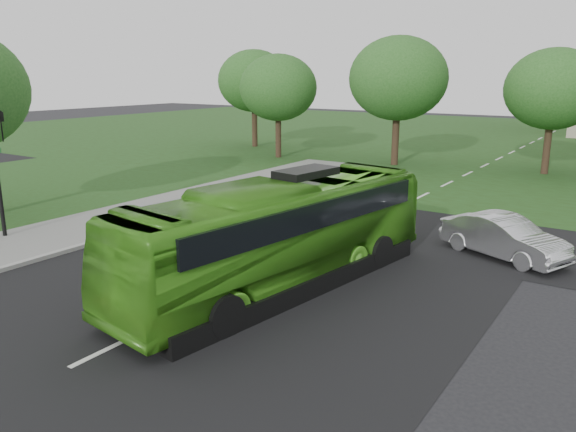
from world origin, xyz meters
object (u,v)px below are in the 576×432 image
object	(u,v)px
tree_park_b	(398,79)
sedan	(504,237)
tree_park_c	(554,89)
tree_park_f	(254,81)
bus	(281,234)
tree_park_a	(278,88)

from	to	relation	value
tree_park_b	sedan	world-z (taller)	tree_park_b
tree_park_c	tree_park_f	distance (m)	23.58
sedan	tree_park_f	bearing A→B (deg)	75.50
bus	sedan	distance (m)	8.08
tree_park_b	bus	world-z (taller)	tree_park_b
tree_park_a	tree_park_f	world-z (taller)	tree_park_f
tree_park_b	tree_park_c	xyz separation A→B (m)	(9.39, 1.82, -0.60)
tree_park_b	tree_park_a	bearing A→B (deg)	-170.01
tree_park_a	tree_park_c	xyz separation A→B (m)	(18.14, 3.36, 0.09)
tree_park_c	sedan	size ratio (longest dim) A/B	1.75
tree_park_a	tree_park_b	distance (m)	8.91
tree_park_f	sedan	distance (m)	32.50
tree_park_c	tree_park_b	bearing A→B (deg)	-169.04
sedan	tree_park_a	bearing A→B (deg)	75.61
tree_park_a	bus	size ratio (longest dim) A/B	0.67
tree_park_a	bus	bearing A→B (deg)	-55.20
tree_park_b	tree_park_c	bearing A→B (deg)	10.96
tree_park_b	tree_park_c	distance (m)	9.58
tree_park_b	tree_park_f	bearing A→B (deg)	169.18
tree_park_a	tree_park_b	world-z (taller)	tree_park_b
tree_park_a	bus	world-z (taller)	tree_park_a
tree_park_f	tree_park_a	bearing A→B (deg)	-38.09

